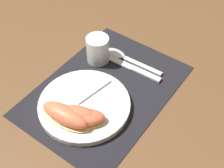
{
  "coord_description": "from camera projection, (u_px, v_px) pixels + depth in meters",
  "views": [
    {
      "loc": [
        -0.44,
        -0.34,
        0.64
      ],
      "look_at": [
        0.01,
        -0.01,
        0.02
      ],
      "focal_mm": 50.0,
      "sensor_mm": 36.0,
      "label": 1
    }
  ],
  "objects": [
    {
      "name": "placemat",
      "position": [
        105.0,
        90.0,
        0.84
      ],
      "size": [
        0.44,
        0.31,
        0.0
      ],
      "color": "black",
      "rests_on": "ground_plane"
    },
    {
      "name": "citrus_wedge_0",
      "position": [
        65.0,
        116.0,
        0.74
      ],
      "size": [
        0.06,
        0.14,
        0.04
      ],
      "color": "#F4DB84",
      "rests_on": "plate"
    },
    {
      "name": "knife",
      "position": [
        128.0,
        66.0,
        0.9
      ],
      "size": [
        0.03,
        0.22,
        0.01
      ],
      "color": "silver",
      "rests_on": "placemat"
    },
    {
      "name": "juice_glass",
      "position": [
        98.0,
        51.0,
        0.89
      ],
      "size": [
        0.07,
        0.07,
        0.08
      ],
      "color": "silver",
      "rests_on": "placemat"
    },
    {
      "name": "spoon",
      "position": [
        123.0,
        56.0,
        0.92
      ],
      "size": [
        0.04,
        0.19,
        0.01
      ],
      "color": "silver",
      "rests_on": "placemat"
    },
    {
      "name": "ground_plane",
      "position": [
        105.0,
        90.0,
        0.84
      ],
      "size": [
        3.0,
        3.0,
        0.0
      ],
      "primitive_type": "plane",
      "color": "brown"
    },
    {
      "name": "citrus_wedge_2",
      "position": [
        80.0,
        118.0,
        0.74
      ],
      "size": [
        0.12,
        0.13,
        0.03
      ],
      "color": "#F4DB84",
      "rests_on": "plate"
    },
    {
      "name": "fork",
      "position": [
        79.0,
        101.0,
        0.79
      ],
      "size": [
        0.19,
        0.05,
        0.0
      ],
      "color": "silver",
      "rests_on": "plate"
    },
    {
      "name": "citrus_wedge_1",
      "position": [
        77.0,
        115.0,
        0.75
      ],
      "size": [
        0.09,
        0.11,
        0.04
      ],
      "color": "#F4DB84",
      "rests_on": "plate"
    },
    {
      "name": "plate",
      "position": [
        84.0,
        105.0,
        0.8
      ],
      "size": [
        0.24,
        0.24,
        0.02
      ],
      "color": "white",
      "rests_on": "placemat"
    }
  ]
}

